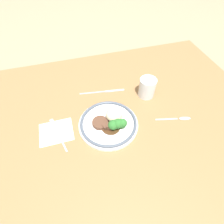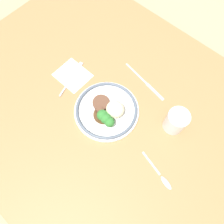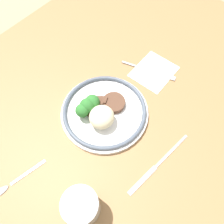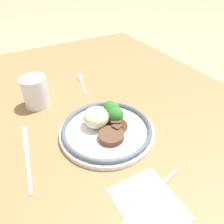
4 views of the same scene
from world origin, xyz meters
TOP-DOWN VIEW (x-y plane):
  - ground_plane at (0.00, 0.00)m, footprint 8.00×8.00m
  - dining_table at (0.00, 0.00)m, footprint 1.44×1.05m
  - napkin at (-0.24, 0.01)m, footprint 0.14×0.12m
  - plate at (-0.01, -0.02)m, footprint 0.25×0.25m
  - juice_glass at (0.21, 0.11)m, footprint 0.08×0.08m
  - fork at (-0.23, 0.01)m, footprint 0.06×0.18m
  - knife at (0.02, 0.19)m, footprint 0.23×0.04m
  - spoon at (0.30, -0.07)m, footprint 0.16×0.05m

SIDE VIEW (x-z plane):
  - ground_plane at x=0.00m, z-range 0.00..0.00m
  - dining_table at x=0.00m, z-range 0.00..0.04m
  - napkin at x=-0.24m, z-range 0.04..0.04m
  - knife at x=0.02m, z-range 0.04..0.04m
  - spoon at x=0.30m, z-range 0.04..0.04m
  - fork at x=-0.23m, z-range 0.04..0.04m
  - plate at x=-0.01m, z-range 0.02..0.09m
  - juice_glass at x=0.21m, z-range 0.03..0.13m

